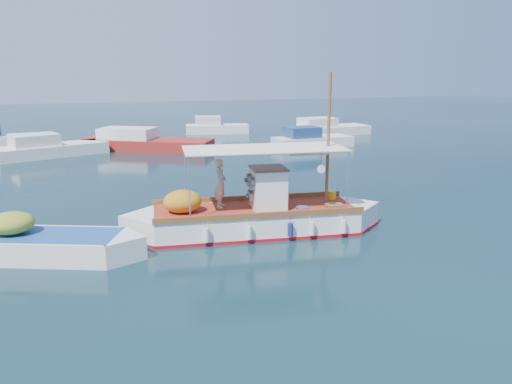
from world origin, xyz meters
name	(u,v)px	position (x,y,z in m)	size (l,w,h in m)	color
ground	(275,229)	(0.00, 0.00, 0.00)	(160.00, 160.00, 0.00)	black
fishing_caique	(253,218)	(-0.85, 0.03, 0.53)	(9.65, 3.48, 5.93)	white
dinghy	(38,246)	(-8.15, -0.33, 0.35)	(6.43, 3.62, 1.68)	white
bg_boat_nw	(48,149)	(-9.30, 20.04, 0.49)	(7.65, 4.98, 1.80)	silver
bg_boat_n	(143,143)	(-2.83, 21.19, 0.49)	(9.95, 7.14, 1.80)	maroon
bg_boat_ne	(310,141)	(9.61, 18.40, 0.49)	(6.28, 2.67, 1.80)	silver
bg_boat_e	(326,130)	(14.01, 24.82, 0.49)	(8.07, 3.64, 1.80)	silver
bg_boat_far_n	(215,128)	(4.65, 29.26, 0.49)	(6.10, 3.05, 1.80)	silver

